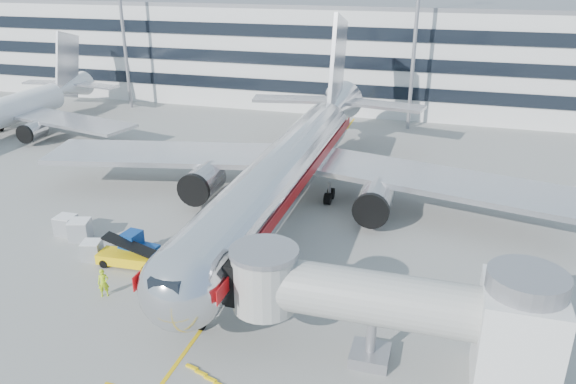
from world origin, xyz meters
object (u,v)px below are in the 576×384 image
(baggage_tug, at_px, (137,247))
(ramp_worker, at_px, (103,283))
(main_jet, at_px, (290,164))
(cargo_container_left, at_px, (92,250))
(cargo_container_right, at_px, (80,230))
(cargo_container_front, at_px, (66,225))
(belt_loader, at_px, (129,257))

(baggage_tug, height_order, ramp_worker, baggage_tug)
(main_jet, bearing_deg, cargo_container_left, -130.47)
(cargo_container_left, bearing_deg, cargo_container_right, 138.10)
(cargo_container_left, distance_m, cargo_container_right, 3.88)
(ramp_worker, bearing_deg, cargo_container_left, 102.17)
(main_jet, distance_m, cargo_container_front, 19.93)
(main_jet, relative_size, cargo_container_right, 25.83)
(baggage_tug, distance_m, ramp_worker, 5.39)
(main_jet, distance_m, ramp_worker, 20.06)
(main_jet, relative_size, cargo_container_left, 30.30)
(cargo_container_right, bearing_deg, baggage_tug, -13.89)
(belt_loader, bearing_deg, cargo_container_front, 158.08)
(main_jet, xyz_separation_m, ramp_worker, (-7.94, -18.14, -3.22))
(cargo_container_right, xyz_separation_m, ramp_worker, (6.76, -6.88, 0.17))
(main_jet, xyz_separation_m, belt_loader, (-8.52, -13.94, -3.56))
(ramp_worker, bearing_deg, cargo_container_right, 104.60)
(baggage_tug, bearing_deg, cargo_container_left, -162.12)
(main_jet, height_order, ramp_worker, main_jet)
(belt_loader, relative_size, baggage_tug, 1.69)
(main_jet, bearing_deg, ramp_worker, -113.63)
(baggage_tug, height_order, cargo_container_right, baggage_tug)
(cargo_container_front, bearing_deg, main_jet, 33.22)
(ramp_worker, bearing_deg, belt_loader, 68.05)
(cargo_container_right, bearing_deg, belt_loader, -23.46)
(belt_loader, relative_size, ramp_worker, 2.48)
(belt_loader, xyz_separation_m, ramp_worker, (0.59, -4.20, 0.34))
(belt_loader, relative_size, cargo_container_left, 3.00)
(cargo_container_front, bearing_deg, ramp_worker, -41.02)
(belt_loader, bearing_deg, cargo_container_right, 156.54)
(main_jet, height_order, cargo_container_front, main_jet)
(cargo_container_left, relative_size, cargo_container_front, 1.03)
(cargo_container_right, height_order, cargo_container_front, cargo_container_right)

